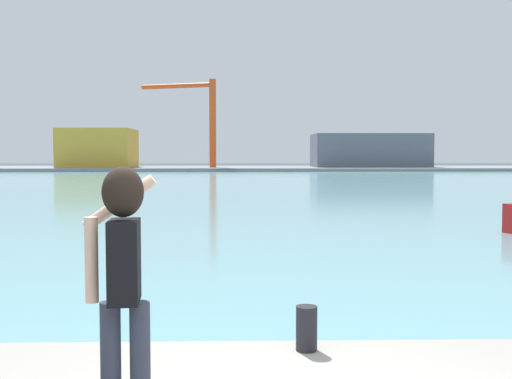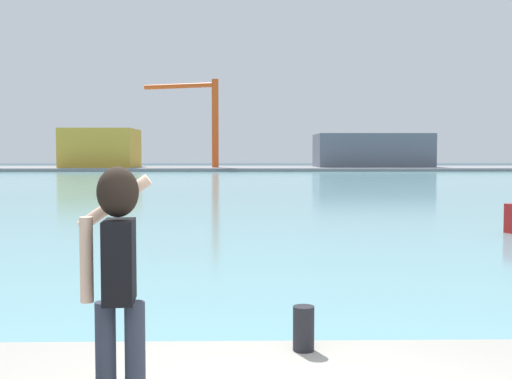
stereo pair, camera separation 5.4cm
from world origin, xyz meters
The scene contains 8 objects.
ground_plane centered at (0.00, 50.00, 0.00)m, with size 220.00×220.00×0.00m, color #334751.
harbor_water centered at (0.00, 52.00, 0.01)m, with size 140.00×100.00×0.02m, color #6BA8B2.
far_shore_dock centered at (0.00, 92.00, 0.23)m, with size 140.00×20.00×0.47m, color gray.
person_photographer centered at (-1.00, 0.21, 1.70)m, with size 0.53×0.55×1.74m.
harbor_bollard centered at (0.40, 1.69, 0.85)m, with size 0.20×0.20×0.42m, color black.
warehouse_left centered at (-21.63, 90.14, 3.33)m, with size 10.49×9.90×5.73m, color gold.
warehouse_right centered at (19.65, 92.16, 3.00)m, with size 17.31×9.77×5.06m, color slate.
port_crane centered at (-6.04, 88.92, 8.69)m, with size 11.51×4.79×12.98m.
Camera 1 is at (-0.20, -3.98, 2.46)m, focal length 43.71 mm.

